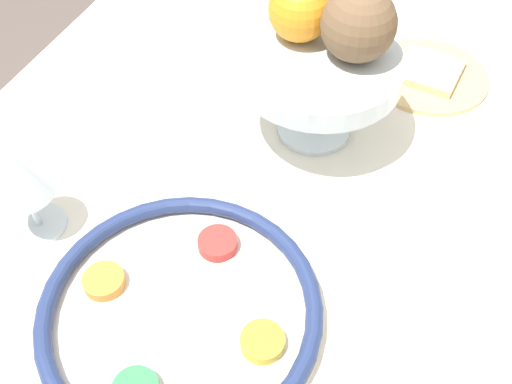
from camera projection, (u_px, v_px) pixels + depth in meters
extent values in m
cube|color=silver|center=(290.00, 353.00, 1.04)|extent=(1.41, 1.05, 0.73)
cylinder|color=silver|center=(181.00, 316.00, 0.67)|extent=(0.32, 0.32, 0.01)
torus|color=navy|center=(180.00, 309.00, 0.66)|extent=(0.32, 0.32, 0.02)
cylinder|color=red|center=(218.00, 243.00, 0.72)|extent=(0.05, 0.05, 0.01)
cylinder|color=orange|center=(104.00, 281.00, 0.69)|extent=(0.05, 0.05, 0.01)
cylinder|color=gold|center=(262.00, 342.00, 0.64)|extent=(0.05, 0.05, 0.01)
cylinder|color=silver|center=(40.00, 224.00, 0.76)|extent=(0.07, 0.07, 0.00)
cylinder|color=silver|center=(32.00, 208.00, 0.73)|extent=(0.01, 0.01, 0.06)
cone|color=silver|center=(17.00, 174.00, 0.69)|extent=(0.07, 0.07, 0.06)
cylinder|color=silver|center=(314.00, 128.00, 0.87)|extent=(0.11, 0.11, 0.01)
cylinder|color=silver|center=(316.00, 102.00, 0.83)|extent=(0.03, 0.03, 0.09)
cylinder|color=silver|center=(320.00, 67.00, 0.79)|extent=(0.22, 0.22, 0.03)
sphere|color=orange|center=(300.00, 10.00, 0.77)|extent=(0.08, 0.08, 0.08)
sphere|color=brown|center=(359.00, 24.00, 0.74)|extent=(0.10, 0.10, 0.10)
cylinder|color=tan|center=(428.00, 76.00, 0.95)|extent=(0.19, 0.19, 0.01)
cube|color=#D1B784|center=(430.00, 71.00, 0.94)|extent=(0.10, 0.10, 0.01)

